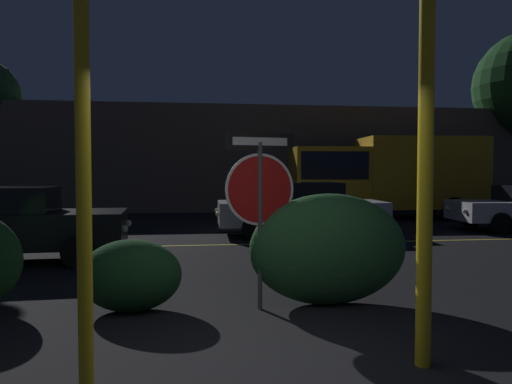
# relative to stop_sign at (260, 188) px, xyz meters

# --- Properties ---
(ground_plane) EXTENTS (260.00, 260.00, 0.00)m
(ground_plane) POSITION_rel_stop_sign_xyz_m (-0.26, -1.97, -1.53)
(ground_plane) COLOR black
(road_center_stripe) EXTENTS (40.77, 0.12, 0.01)m
(road_center_stripe) POSITION_rel_stop_sign_xyz_m (-0.26, 5.58, -1.53)
(road_center_stripe) COLOR gold
(road_center_stripe) RESTS_ON ground_plane
(stop_sign) EXTENTS (0.89, 0.19, 2.23)m
(stop_sign) POSITION_rel_stop_sign_xyz_m (0.00, 0.00, 0.00)
(stop_sign) COLOR #4C4C51
(stop_sign) RESTS_ON ground_plane
(yellow_pole_left) EXTENTS (0.11, 0.11, 3.19)m
(yellow_pole_left) POSITION_rel_stop_sign_xyz_m (-1.67, -2.32, 0.06)
(yellow_pole_left) COLOR yellow
(yellow_pole_left) RESTS_ON ground_plane
(yellow_pole_right) EXTENTS (0.14, 0.14, 3.56)m
(yellow_pole_right) POSITION_rel_stop_sign_xyz_m (1.18, -2.02, 0.25)
(yellow_pole_right) COLOR yellow
(yellow_pole_right) RESTS_ON ground_plane
(hedge_bush_2) EXTENTS (1.25, 0.82, 0.90)m
(hedge_bush_2) POSITION_rel_stop_sign_xyz_m (-1.60, 0.10, -1.08)
(hedge_bush_2) COLOR #19421E
(hedge_bush_2) RESTS_ON ground_plane
(hedge_bush_3) EXTENTS (2.09, 0.82, 1.45)m
(hedge_bush_3) POSITION_rel_stop_sign_xyz_m (0.92, 0.10, -0.81)
(hedge_bush_3) COLOR #285B2D
(hedge_bush_3) RESTS_ON ground_plane
(passing_car_2) EXTENTS (4.13, 1.92, 1.44)m
(passing_car_2) POSITION_rel_stop_sign_xyz_m (-4.14, 3.81, -0.81)
(passing_car_2) COLOR black
(passing_car_2) RESTS_ON ground_plane
(passing_car_3) EXTENTS (4.66, 2.08, 1.45)m
(passing_car_3) POSITION_rel_stop_sign_xyz_m (2.21, 7.17, -0.81)
(passing_car_3) COLOR silver
(passing_car_3) RESTS_ON ground_plane
(delivery_truck) EXTENTS (7.08, 2.86, 2.99)m
(delivery_truck) POSITION_rel_stop_sign_xyz_m (6.28, 11.50, 0.12)
(delivery_truck) COLOR gold
(delivery_truck) RESTS_ON ground_plane
(building_backdrop) EXTENTS (33.61, 4.12, 4.62)m
(building_backdrop) POSITION_rel_stop_sign_xyz_m (0.21, 17.06, 0.78)
(building_backdrop) COLOR #6B5B4C
(building_backdrop) RESTS_ON ground_plane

